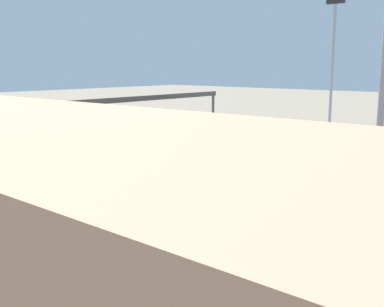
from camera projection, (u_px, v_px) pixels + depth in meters
The scene contains 16 objects.
ground_plane at pixel (245, 171), 62.21m from camera, with size 400.00×400.00×0.00m, color #756B5B.
track_bed_0 at pixel (309, 152), 75.18m from camera, with size 140.00×2.80×0.12m, color #3D3833.
track_bed_1 at pixel (293, 157), 71.47m from camera, with size 140.00×2.80×0.12m, color #3D3833.
track_bed_2 at pixel (275, 162), 67.76m from camera, with size 140.00×2.80×0.12m, color #4C443D.
track_bed_3 at pixel (256, 167), 64.05m from camera, with size 140.00×2.80×0.12m, color #3D3833.
track_bed_4 at pixel (233, 174), 60.34m from camera, with size 140.00×2.80×0.12m, color #4C443D.
track_bed_5 at pixel (209, 181), 56.64m from camera, with size 140.00×2.80×0.12m, color #3D3833.
track_bed_6 at pixel (180, 189), 52.93m from camera, with size 140.00×2.80×0.12m, color #4C443D.
track_bed_7 at pixel (147, 198), 49.22m from camera, with size 140.00×2.80×0.12m, color #3D3833.
train_on_track_1 at pixel (313, 146), 69.00m from camera, with size 114.80×3.06×4.40m.
train_on_track_6 at pixel (130, 161), 57.90m from camera, with size 10.00×3.00×5.00m.
train_on_track_5 at pixel (206, 164), 56.54m from camera, with size 90.60×3.06×4.40m.
train_on_track_0 at pixel (364, 146), 69.23m from camera, with size 95.60×3.00×3.80m.
light_mast_0 at pixel (333, 52), 74.35m from camera, with size 2.80×0.70×24.00m.
signal_gantry at pixel (135, 103), 74.34m from camera, with size 0.70×40.00×8.80m.
maintenance_shed at pixel (83, 254), 20.35m from camera, with size 50.99×14.64×11.17m, color tan.
Camera 1 is at (-34.69, 50.37, 13.50)m, focal length 44.75 mm.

